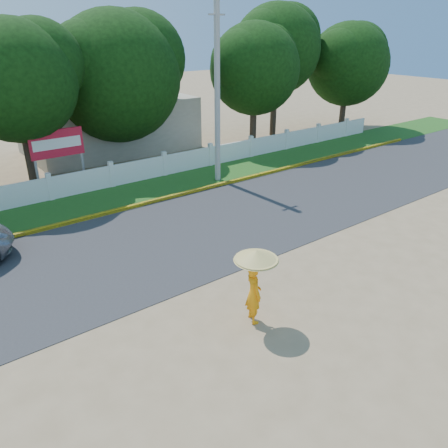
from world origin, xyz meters
The scene contains 10 objects.
ground centered at (0.00, 0.00, 0.00)m, with size 120.00×120.00×0.00m, color #9E8460.
road centered at (0.00, 4.50, 0.01)m, with size 60.00×7.00×0.02m, color #38383A.
grass_verge centered at (0.00, 9.75, 0.01)m, with size 60.00×3.50×0.03m, color #2D601E.
curb centered at (0.00, 8.05, 0.08)m, with size 40.00×0.18×0.16m, color yellow.
fence centered at (0.00, 11.20, 0.55)m, with size 40.00×0.10×1.10m, color silver.
building_near centered at (3.00, 18.00, 1.60)m, with size 10.00×6.00×3.20m, color #B7AD99.
utility_pole centered at (4.81, 8.89, 4.29)m, with size 0.28×0.28×8.59m, color #9A9A97.
monk_with_parasol centered at (-1.45, -1.25, 1.40)m, with size 1.18×1.18×2.14m.
billboard centered at (-2.07, 12.30, 2.14)m, with size 2.50×0.13×2.95m.
tree_row centered at (4.01, 14.31, 4.96)m, with size 41.15×8.41×8.86m.
Camera 1 is at (-8.00, -8.56, 7.33)m, focal length 35.00 mm.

